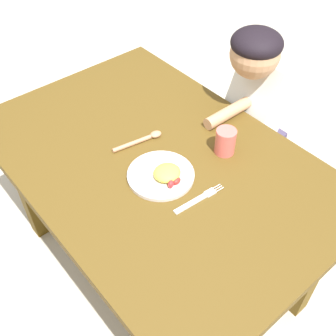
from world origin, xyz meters
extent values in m
plane|color=#B7AD9D|center=(0.00, 0.00, 0.00)|extent=(8.00, 8.00, 0.00)
cube|color=#513A15|center=(0.00, 0.00, 0.69)|extent=(1.32, 0.88, 0.04)
cube|color=#543C0F|center=(-0.55, -0.33, 0.34)|extent=(0.08, 0.08, 0.67)
cube|color=#543C0F|center=(-0.55, 0.33, 0.34)|extent=(0.08, 0.08, 0.67)
cube|color=#543C0F|center=(0.55, 0.33, 0.34)|extent=(0.08, 0.08, 0.67)
cylinder|color=silver|center=(0.08, -0.05, 0.72)|extent=(0.23, 0.23, 0.01)
ellipsoid|color=yellow|center=(0.11, -0.04, 0.74)|extent=(0.09, 0.09, 0.03)
ellipsoid|color=red|center=(0.15, -0.06, 0.74)|extent=(0.03, 0.03, 0.03)
ellipsoid|color=red|center=(0.15, -0.03, 0.73)|extent=(0.03, 0.04, 0.02)
cube|color=silver|center=(0.24, -0.05, 0.71)|extent=(0.03, 0.13, 0.01)
cube|color=silver|center=(0.25, 0.03, 0.71)|extent=(0.03, 0.04, 0.01)
cylinder|color=silver|center=(0.26, 0.06, 0.71)|extent=(0.01, 0.03, 0.00)
cylinder|color=silver|center=(0.25, 0.06, 0.71)|extent=(0.01, 0.03, 0.00)
cylinder|color=silver|center=(0.24, 0.06, 0.71)|extent=(0.01, 0.03, 0.00)
cylinder|color=tan|center=(-0.11, -0.03, 0.72)|extent=(0.04, 0.16, 0.02)
ellipsoid|color=tan|center=(-0.09, 0.07, 0.72)|extent=(0.04, 0.05, 0.02)
cylinder|color=#DE6059|center=(0.14, 0.21, 0.76)|extent=(0.07, 0.07, 0.10)
cube|color=#463C5B|center=(0.01, 0.59, 0.26)|extent=(0.21, 0.14, 0.53)
cube|color=white|center=(0.01, 0.53, 0.70)|extent=(0.22, 0.26, 0.39)
sphere|color=tan|center=(0.01, 0.47, 0.95)|extent=(0.19, 0.19, 0.19)
ellipsoid|color=black|center=(0.01, 0.47, 0.99)|extent=(0.19, 0.19, 0.10)
cylinder|color=tan|center=(0.01, 0.36, 0.73)|extent=(0.05, 0.22, 0.05)
camera|label=1|loc=(0.84, -0.65, 1.72)|focal=43.98mm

